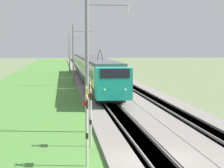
# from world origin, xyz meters

# --- Properties ---
(ground_plane) EXTENTS (400.00, 400.00, 0.00)m
(ground_plane) POSITION_xyz_m (0.00, 0.00, 0.00)
(ground_plane) COLOR #6B7A51
(ballast_main) EXTENTS (240.00, 4.40, 0.30)m
(ballast_main) POSITION_xyz_m (50.00, 0.00, 0.15)
(ballast_main) COLOR gray
(ballast_main) RESTS_ON ground
(ballast_adjacent) EXTENTS (240.00, 4.40, 0.30)m
(ballast_adjacent) POSITION_xyz_m (50.00, -4.45, 0.15)
(ballast_adjacent) COLOR gray
(ballast_adjacent) RESTS_ON ground
(track_main) EXTENTS (240.00, 1.57, 0.45)m
(track_main) POSITION_xyz_m (50.00, 0.00, 0.16)
(track_main) COLOR #4C4238
(track_main) RESTS_ON ground
(track_adjacent) EXTENTS (240.00, 1.57, 0.45)m
(track_adjacent) POSITION_xyz_m (50.00, -4.45, 0.16)
(track_adjacent) COLOR #4C4238
(track_adjacent) RESTS_ON ground
(grass_verge) EXTENTS (240.00, 13.95, 0.12)m
(grass_verge) POSITION_xyz_m (50.00, 6.66, 0.06)
(grass_verge) COLOR #4C8438
(grass_verge) RESTS_ON ground
(passenger_train) EXTENTS (59.70, 2.97, 4.88)m
(passenger_train) POSITION_xyz_m (45.43, 0.00, 2.27)
(passenger_train) COLOR #19A88E
(passenger_train) RESTS_ON ground
(crossing_signal_near) EXTENTS (0.70, 0.23, 3.51)m
(crossing_signal_near) POSITION_xyz_m (-0.04, 3.06, 2.14)
(crossing_signal_near) COLOR beige
(crossing_signal_near) RESTS_ON ground
(crossing_signal_aux) EXTENTS (0.70, 0.23, 3.41)m
(crossing_signal_aux) POSITION_xyz_m (3.62, 2.66, 2.08)
(crossing_signal_aux) COLOR beige
(crossing_signal_aux) RESTS_ON ground
(catenary_mast_near) EXTENTS (0.22, 2.56, 8.51)m
(catenary_mast_near) POSITION_xyz_m (7.43, 2.55, 4.40)
(catenary_mast_near) COLOR slate
(catenary_mast_near) RESTS_ON ground
(catenary_mast_mid) EXTENTS (0.22, 2.56, 8.13)m
(catenary_mast_mid) POSITION_xyz_m (39.01, 2.55, 4.20)
(catenary_mast_mid) COLOR slate
(catenary_mast_mid) RESTS_ON ground
(catenary_mast_far) EXTENTS (0.22, 2.56, 8.02)m
(catenary_mast_far) POSITION_xyz_m (70.58, 2.54, 4.15)
(catenary_mast_far) COLOR slate
(catenary_mast_far) RESTS_ON ground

